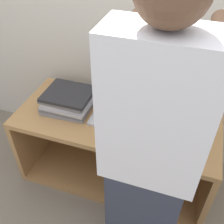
{
  "coord_description": "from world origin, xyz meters",
  "views": [
    {
      "loc": [
        0.4,
        -0.97,
        1.73
      ],
      "look_at": [
        0.0,
        0.21,
        0.71
      ],
      "focal_mm": 42.0,
      "sensor_mm": 36.0,
      "label": 1
    }
  ],
  "objects_px": {
    "laptop_open": "(119,106)",
    "person": "(149,164)",
    "laptop_stack_left": "(69,100)",
    "laptop_stack_right": "(169,120)"
  },
  "relations": [
    {
      "from": "laptop_open",
      "to": "laptop_stack_left",
      "type": "height_order",
      "value": "laptop_open"
    },
    {
      "from": "laptop_stack_left",
      "to": "person",
      "type": "bearing_deg",
      "value": -38.32
    },
    {
      "from": "laptop_stack_left",
      "to": "laptop_stack_right",
      "type": "distance_m",
      "value": 0.68
    },
    {
      "from": "person",
      "to": "laptop_stack_left",
      "type": "bearing_deg",
      "value": 141.68
    },
    {
      "from": "laptop_stack_left",
      "to": "person",
      "type": "xyz_separation_m",
      "value": [
        0.66,
        -0.52,
        0.18
      ]
    },
    {
      "from": "laptop_open",
      "to": "person",
      "type": "xyz_separation_m",
      "value": [
        0.31,
        -0.59,
        0.2
      ]
    },
    {
      "from": "laptop_open",
      "to": "person",
      "type": "distance_m",
      "value": 0.69
    },
    {
      "from": "laptop_open",
      "to": "laptop_stack_left",
      "type": "distance_m",
      "value": 0.35
    },
    {
      "from": "laptop_stack_left",
      "to": "laptop_open",
      "type": "bearing_deg",
      "value": 11.06
    },
    {
      "from": "laptop_stack_left",
      "to": "person",
      "type": "height_order",
      "value": "person"
    }
  ]
}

